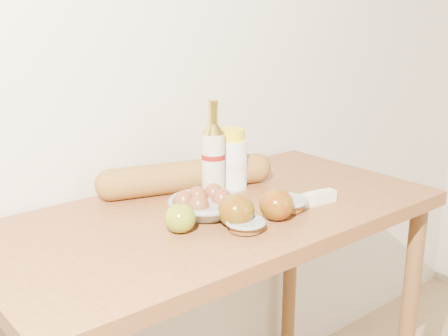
# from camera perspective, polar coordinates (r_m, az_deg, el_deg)

# --- Properties ---
(back_wall) EXTENTS (3.50, 0.02, 2.60)m
(back_wall) POSITION_cam_1_polar(r_m,az_deg,el_deg) (1.63, -8.24, 12.27)
(back_wall) COLOR silver
(back_wall) RESTS_ON ground
(table) EXTENTS (1.20, 0.60, 0.90)m
(table) POSITION_cam_1_polar(r_m,az_deg,el_deg) (1.50, -0.74, -8.70)
(table) COLOR #9E6133
(table) RESTS_ON ground
(bourbon_bottle) EXTENTS (0.08, 0.08, 0.26)m
(bourbon_bottle) POSITION_cam_1_polar(r_m,az_deg,el_deg) (1.54, -1.10, 1.14)
(bourbon_bottle) COLOR beige
(bourbon_bottle) RESTS_ON table
(cream_bottle) EXTENTS (0.10, 0.10, 0.17)m
(cream_bottle) POSITION_cam_1_polar(r_m,az_deg,el_deg) (1.60, 0.83, 0.76)
(cream_bottle) COLOR white
(cream_bottle) RESTS_ON table
(egg_bowl) EXTENTS (0.20, 0.20, 0.07)m
(egg_bowl) POSITION_cam_1_polar(r_m,az_deg,el_deg) (1.41, -1.94, -3.73)
(egg_bowl) COLOR gray
(egg_bowl) RESTS_ON table
(baguette) EXTENTS (0.52, 0.24, 0.09)m
(baguette) POSITION_cam_1_polar(r_m,az_deg,el_deg) (1.59, -3.77, -0.81)
(baguette) COLOR #A87733
(baguette) RESTS_ON table
(apple_yellowgreen) EXTENTS (0.09, 0.09, 0.07)m
(apple_yellowgreen) POSITION_cam_1_polar(r_m,az_deg,el_deg) (1.31, -4.49, -5.10)
(apple_yellowgreen) COLOR olive
(apple_yellowgreen) RESTS_ON table
(apple_redgreen_front) EXTENTS (0.10, 0.10, 0.08)m
(apple_redgreen_front) POSITION_cam_1_polar(r_m,az_deg,el_deg) (1.33, 1.24, -4.36)
(apple_redgreen_front) COLOR maroon
(apple_redgreen_front) RESTS_ON table
(apple_redgreen_right) EXTENTS (0.09, 0.09, 0.08)m
(apple_redgreen_right) POSITION_cam_1_polar(r_m,az_deg,el_deg) (1.38, 5.36, -3.72)
(apple_redgreen_right) COLOR #980908
(apple_redgreen_right) RESTS_ON table
(sugar_bowl) EXTENTS (0.11, 0.11, 0.03)m
(sugar_bowl) POSITION_cam_1_polar(r_m,az_deg,el_deg) (1.32, 2.20, -5.85)
(sugar_bowl) COLOR gray
(sugar_bowl) RESTS_ON table
(syrup_bowl) EXTENTS (0.14, 0.14, 0.03)m
(syrup_bowl) POSITION_cam_1_polar(r_m,az_deg,el_deg) (1.45, 6.35, -3.65)
(syrup_bowl) COLOR gray
(syrup_bowl) RESTS_ON table
(butter_stick) EXTENTS (0.11, 0.05, 0.03)m
(butter_stick) POSITION_cam_1_polar(r_m,az_deg,el_deg) (1.52, 9.45, -3.01)
(butter_stick) COLOR beige
(butter_stick) RESTS_ON table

